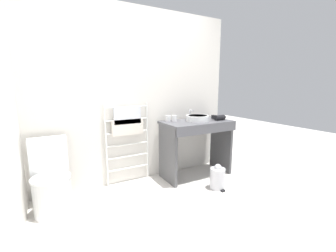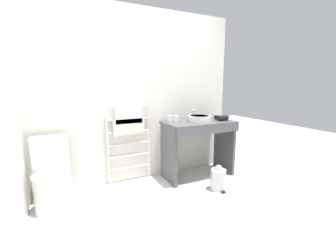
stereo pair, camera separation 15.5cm
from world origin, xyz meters
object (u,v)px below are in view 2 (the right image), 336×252
(cup_near_edge, at_px, (176,118))
(trash_bin, at_px, (218,179))
(toilet, at_px, (52,180))
(hair_dryer, at_px, (223,118))
(towel_radiator, at_px, (129,127))
(cup_near_wall, at_px, (170,119))
(sink_basin, at_px, (200,118))

(cup_near_edge, xyz_separation_m, trash_bin, (0.29, -0.63, -0.73))
(toilet, height_order, hair_dryer, hair_dryer)
(towel_radiator, bearing_deg, cup_near_wall, -7.61)
(sink_basin, bearing_deg, toilet, -178.80)
(hair_dryer, height_order, trash_bin, hair_dryer)
(towel_radiator, bearing_deg, sink_basin, -13.90)
(sink_basin, distance_m, cup_near_wall, 0.43)
(toilet, xyz_separation_m, cup_near_wall, (1.55, 0.21, 0.56))
(towel_radiator, height_order, hair_dryer, towel_radiator)
(toilet, bearing_deg, sink_basin, 1.20)
(cup_near_edge, relative_size, hair_dryer, 0.42)
(sink_basin, distance_m, trash_bin, 0.89)
(toilet, relative_size, trash_bin, 2.34)
(trash_bin, bearing_deg, hair_dryer, 48.05)
(cup_near_wall, distance_m, cup_near_edge, 0.09)
(toilet, distance_m, cup_near_wall, 1.66)
(towel_radiator, height_order, cup_near_wall, towel_radiator)
(sink_basin, height_order, hair_dryer, sink_basin)
(toilet, bearing_deg, hair_dryer, -1.36)
(toilet, height_order, cup_near_edge, cup_near_edge)
(cup_near_edge, bearing_deg, trash_bin, -65.33)
(cup_near_wall, bearing_deg, sink_basin, -22.41)
(sink_basin, bearing_deg, hair_dryer, -15.51)
(sink_basin, relative_size, cup_near_wall, 3.93)
(toilet, relative_size, cup_near_edge, 8.91)
(towel_radiator, distance_m, sink_basin, 1.02)
(toilet, distance_m, cup_near_edge, 1.74)
(toilet, height_order, trash_bin, toilet)
(cup_near_edge, bearing_deg, hair_dryer, -18.23)
(towel_radiator, relative_size, cup_near_edge, 12.48)
(sink_basin, relative_size, hair_dryer, 1.60)
(cup_near_wall, height_order, cup_near_edge, cup_near_edge)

